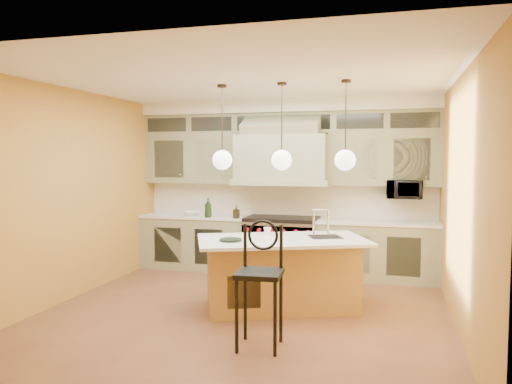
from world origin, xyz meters
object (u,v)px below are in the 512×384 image
(range, at_px, (282,245))
(microwave, at_px, (404,189))
(counter_stool, at_px, (260,275))
(kitchen_island, at_px, (282,272))

(range, relative_size, microwave, 2.21)
(range, distance_m, counter_stool, 3.25)
(range, relative_size, counter_stool, 0.92)
(counter_stool, bearing_deg, range, 94.50)
(range, xyz_separation_m, counter_stool, (0.47, -3.20, 0.26))
(range, xyz_separation_m, kitchen_island, (0.41, -1.87, -0.01))
(kitchen_island, bearing_deg, microwave, 28.79)
(kitchen_island, relative_size, counter_stool, 1.85)
(counter_stool, height_order, microwave, microwave)
(kitchen_island, relative_size, microwave, 4.43)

